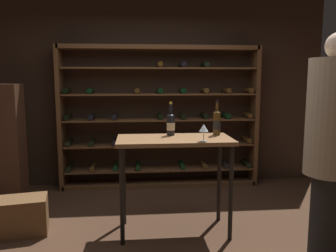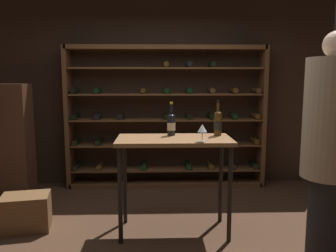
# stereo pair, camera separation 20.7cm
# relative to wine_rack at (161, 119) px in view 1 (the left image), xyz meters

# --- Properties ---
(ground_plane) EXTENTS (9.92, 9.92, 0.00)m
(ground_plane) POSITION_rel_wine_rack_xyz_m (-0.09, -1.75, -1.00)
(ground_plane) COLOR #472D1E
(back_wall) EXTENTS (5.16, 0.10, 2.76)m
(back_wall) POSITION_rel_wine_rack_xyz_m (-0.09, 0.21, 0.38)
(back_wall) COLOR #332319
(back_wall) RESTS_ON ground
(wine_rack) EXTENTS (2.89, 0.32, 2.05)m
(wine_rack) POSITION_rel_wine_rack_xyz_m (0.00, 0.00, 0.00)
(wine_rack) COLOR brown
(wine_rack) RESTS_ON ground
(tasting_table) EXTENTS (1.16, 0.57, 0.99)m
(tasting_table) POSITION_rel_wine_rack_xyz_m (0.03, -1.57, -0.13)
(tasting_table) COLOR brown
(tasting_table) RESTS_ON ground
(person_guest_blue_shirt) EXTENTS (0.41, 0.41, 1.93)m
(person_guest_blue_shirt) POSITION_rel_wine_rack_xyz_m (1.17, -2.44, 0.07)
(person_guest_blue_shirt) COLOR black
(person_guest_blue_shirt) RESTS_ON ground
(wine_crate) EXTENTS (0.53, 0.42, 0.38)m
(wine_crate) POSITION_rel_wine_rack_xyz_m (-1.53, -1.47, -0.81)
(wine_crate) COLOR brown
(wine_crate) RESTS_ON ground
(display_cabinet) EXTENTS (0.44, 0.36, 1.52)m
(display_cabinet) POSITION_rel_wine_rack_xyz_m (-2.05, -0.43, -0.24)
(display_cabinet) COLOR #4C2D1E
(display_cabinet) RESTS_ON ground
(wine_bottle_red_label) EXTENTS (0.08, 0.08, 0.37)m
(wine_bottle_red_label) POSITION_rel_wine_rack_xyz_m (0.49, -1.43, 0.13)
(wine_bottle_red_label) COLOR #4C3314
(wine_bottle_red_label) RESTS_ON tasting_table
(wine_bottle_amber_reserve) EXTENTS (0.09, 0.09, 0.35)m
(wine_bottle_amber_reserve) POSITION_rel_wine_rack_xyz_m (0.01, -1.40, 0.12)
(wine_bottle_amber_reserve) COLOR black
(wine_bottle_amber_reserve) RESTS_ON tasting_table
(wine_glass_stemmed_left) EXTENTS (0.09, 0.09, 0.17)m
(wine_glass_stemmed_left) POSITION_rel_wine_rack_xyz_m (0.28, -1.77, 0.12)
(wine_glass_stemmed_left) COLOR silver
(wine_glass_stemmed_left) RESTS_ON tasting_table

